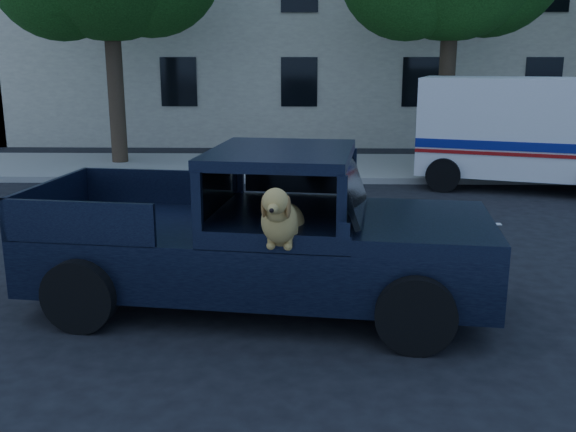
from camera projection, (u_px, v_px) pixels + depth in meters
name	position (u px, v px, depth m)	size (l,w,h in m)	color
ground	(219.00, 286.00, 8.65)	(120.00, 120.00, 0.00)	black
far_sidewalk	(262.00, 167.00, 17.56)	(60.00, 4.00, 0.15)	gray
lane_stripes	(349.00, 223.00, 11.90)	(21.60, 0.14, 0.01)	silver
building_main	(354.00, 15.00, 23.51)	(26.00, 6.00, 9.00)	beige
pickup_truck	(253.00, 254.00, 7.86)	(5.70, 3.14, 1.96)	black
mail_truck	(517.00, 140.00, 14.94)	(5.08, 3.49, 2.55)	silver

